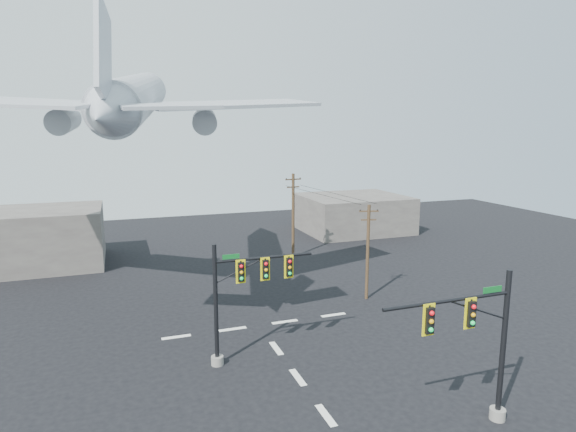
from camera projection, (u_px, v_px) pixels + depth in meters
name	position (u px, v px, depth m)	size (l,w,h in m)	color
ground	(326.00, 415.00, 24.25)	(120.00, 120.00, 0.00)	black
lane_markings	(290.00, 367.00, 29.19)	(14.00, 21.20, 0.01)	white
signal_mast_near	(480.00, 346.00, 22.68)	(7.15, 0.85, 7.71)	gray
signal_mast_far	(241.00, 296.00, 29.17)	(6.52, 0.83, 7.58)	gray
utility_pole_a	(368.00, 250.00, 40.24)	(1.59, 0.54, 8.10)	#4C3620
utility_pole_b	(293.00, 214.00, 53.46)	(1.91, 0.35, 9.44)	#4C3620
power_lines	(326.00, 194.00, 46.22)	(2.79, 14.83, 0.03)	black
airliner	(135.00, 99.00, 37.21)	(29.06, 30.92, 8.11)	#A7ADB2
building_left	(10.00, 240.00, 49.53)	(18.00, 10.00, 6.00)	slate
building_right	(353.00, 213.00, 68.15)	(14.00, 12.00, 5.00)	slate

